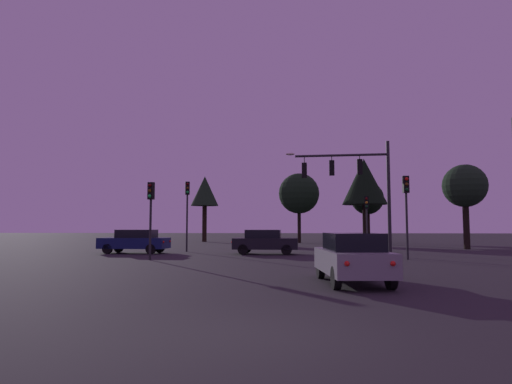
# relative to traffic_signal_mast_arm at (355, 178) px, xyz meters

# --- Properties ---
(ground_plane) EXTENTS (168.00, 168.00, 0.00)m
(ground_plane) POSITION_rel_traffic_signal_mast_arm_xyz_m (-4.45, 5.82, -4.58)
(ground_plane) COLOR #262326
(ground_plane) RESTS_ON ground
(traffic_signal_mast_arm) EXTENTS (6.07, 0.66, 6.71)m
(traffic_signal_mast_arm) POSITION_rel_traffic_signal_mast_arm_xyz_m (0.00, 0.00, 0.00)
(traffic_signal_mast_arm) COLOR #232326
(traffic_signal_mast_arm) RESTS_ON ground
(traffic_light_corner_left) EXTENTS (0.34, 0.38, 4.03)m
(traffic_light_corner_left) POSITION_rel_traffic_signal_mast_arm_xyz_m (-11.07, -3.64, -1.72)
(traffic_light_corner_left) COLOR #232326
(traffic_light_corner_left) RESTS_ON ground
(traffic_light_corner_right) EXTENTS (0.34, 0.37, 3.89)m
(traffic_light_corner_right) POSITION_rel_traffic_signal_mast_arm_xyz_m (1.67, 5.67, -1.81)
(traffic_light_corner_right) COLOR #232326
(traffic_light_corner_right) RESTS_ON ground
(traffic_light_median) EXTENTS (0.32, 0.36, 4.40)m
(traffic_light_median) POSITION_rel_traffic_signal_mast_arm_xyz_m (2.28, -2.37, -1.47)
(traffic_light_median) COLOR #232326
(traffic_light_median) RESTS_ON ground
(traffic_light_far_side) EXTENTS (0.36, 0.38, 4.83)m
(traffic_light_far_side) POSITION_rel_traffic_signal_mast_arm_xyz_m (-10.89, 3.79, -1.19)
(traffic_light_far_side) COLOR #232326
(traffic_light_far_side) RESTS_ON ground
(car_nearside_lane) EXTENTS (2.04, 4.09, 1.52)m
(car_nearside_lane) POSITION_rel_traffic_signal_mast_arm_xyz_m (-2.02, -12.20, -3.79)
(car_nearside_lane) COLOR gray
(car_nearside_lane) RESTS_ON ground
(car_crossing_left) EXTENTS (4.13, 1.94, 1.52)m
(car_crossing_left) POSITION_rel_traffic_signal_mast_arm_xyz_m (-5.39, 1.55, -3.79)
(car_crossing_left) COLOR black
(car_crossing_left) RESTS_ON ground
(car_crossing_right) EXTENTS (4.43, 2.01, 1.52)m
(car_crossing_right) POSITION_rel_traffic_signal_mast_arm_xyz_m (-13.82, 1.78, -3.79)
(car_crossing_right) COLOR #0F1947
(car_crossing_right) RESTS_ON ground
(tree_behind_sign) EXTENTS (3.68, 3.68, 6.77)m
(tree_behind_sign) POSITION_rel_traffic_signal_mast_arm_xyz_m (5.09, 24.06, 0.30)
(tree_behind_sign) COLOR black
(tree_behind_sign) RESTS_ON ground
(tree_left_far) EXTENTS (4.52, 4.52, 8.62)m
(tree_left_far) POSITION_rel_traffic_signal_mast_arm_xyz_m (3.82, 18.57, 1.66)
(tree_left_far) COLOR black
(tree_left_far) RESTS_ON ground
(tree_center_horizon) EXTENTS (3.15, 3.15, 7.51)m
(tree_center_horizon) POSITION_rel_traffic_signal_mast_arm_xyz_m (-13.44, 23.21, 1.11)
(tree_center_horizon) COLOR black
(tree_center_horizon) RESTS_ON ground
(tree_right_cluster) EXTENTS (3.30, 3.30, 6.51)m
(tree_right_cluster) POSITION_rel_traffic_signal_mast_arm_xyz_m (9.66, 8.54, 0.21)
(tree_right_cluster) COLOR black
(tree_right_cluster) RESTS_ON ground
(tree_lot_edge) EXTENTS (4.32, 4.32, 7.43)m
(tree_lot_edge) POSITION_rel_traffic_signal_mast_arm_xyz_m (-2.73, 20.61, 0.66)
(tree_lot_edge) COLOR black
(tree_lot_edge) RESTS_ON ground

